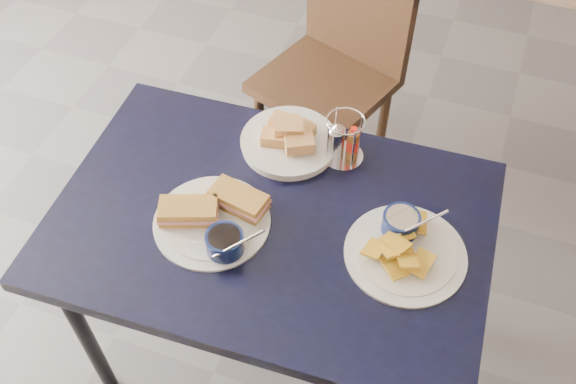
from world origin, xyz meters
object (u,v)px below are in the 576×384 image
(chair_far, at_px, (332,52))
(sandwich_plate, at_px, (215,218))
(plantain_plate, at_px, (404,243))
(bread_basket, at_px, (289,140))
(dining_table, at_px, (272,237))
(condiment_caddy, at_px, (342,141))

(chair_far, xyz_separation_m, sandwich_plate, (0.01, -1.00, 0.25))
(chair_far, distance_m, plantain_plate, 1.05)
(chair_far, height_order, bread_basket, chair_far)
(dining_table, xyz_separation_m, condiment_caddy, (0.10, 0.26, 0.13))
(plantain_plate, bearing_deg, condiment_caddy, 133.99)
(dining_table, bearing_deg, sandwich_plate, -153.21)
(chair_far, distance_m, sandwich_plate, 1.03)
(condiment_caddy, bearing_deg, plantain_plate, -46.01)
(dining_table, distance_m, plantain_plate, 0.34)
(chair_far, bearing_deg, bread_basket, -82.93)
(dining_table, distance_m, chair_far, 0.96)
(sandwich_plate, xyz_separation_m, condiment_caddy, (0.22, 0.32, 0.03))
(sandwich_plate, xyz_separation_m, plantain_plate, (0.44, 0.09, -0.01))
(dining_table, bearing_deg, condiment_caddy, 69.03)
(chair_far, bearing_deg, plantain_plate, -63.61)
(bread_basket, height_order, condiment_caddy, condiment_caddy)
(dining_table, height_order, condiment_caddy, condiment_caddy)
(plantain_plate, distance_m, condiment_caddy, 0.33)
(sandwich_plate, bearing_deg, condiment_caddy, 55.56)
(chair_far, height_order, plantain_plate, chair_far)
(dining_table, relative_size, bread_basket, 4.32)
(chair_far, relative_size, condiment_caddy, 6.77)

